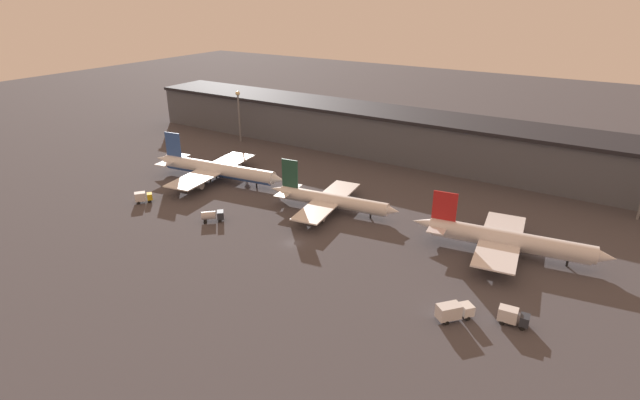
{
  "coord_description": "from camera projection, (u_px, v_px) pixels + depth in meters",
  "views": [
    {
      "loc": [
        64.06,
        -88.69,
        58.15
      ],
      "look_at": [
        -1.27,
        14.85,
        6.0
      ],
      "focal_mm": 28.0,
      "sensor_mm": 36.0,
      "label": 1
    }
  ],
  "objects": [
    {
      "name": "ground",
      "position": [
        292.0,
        243.0,
        123.25
      ],
      "size": [
        600.0,
        600.0,
        0.0
      ],
      "primitive_type": "plane",
      "color": "#423F44"
    },
    {
      "name": "terminal_building",
      "position": [
        416.0,
        137.0,
        180.8
      ],
      "size": [
        236.15,
        22.77,
        16.59
      ],
      "color": "#4C515B",
      "rests_on": "ground"
    },
    {
      "name": "airplane_0",
      "position": [
        216.0,
        169.0,
        162.11
      ],
      "size": [
        49.96,
        38.2,
        14.13
      ],
      "rotation": [
        0.0,
        0.0,
        0.13
      ],
      "color": "white",
      "rests_on": "ground"
    },
    {
      "name": "airplane_1",
      "position": [
        331.0,
        200.0,
        139.98
      ],
      "size": [
        39.27,
        31.98,
        13.4
      ],
      "rotation": [
        0.0,
        0.0,
        0.13
      ],
      "color": "white",
      "rests_on": "ground"
    },
    {
      "name": "airplane_2",
      "position": [
        507.0,
        240.0,
        116.84
      ],
      "size": [
        45.46,
        31.51,
        13.27
      ],
      "rotation": [
        0.0,
        0.0,
        0.13
      ],
      "color": "silver",
      "rests_on": "ground"
    },
    {
      "name": "service_vehicle_0",
      "position": [
        143.0,
        197.0,
        146.01
      ],
      "size": [
        4.71,
        5.19,
        3.22
      ],
      "rotation": [
        0.0,
        0.0,
        0.91
      ],
      "color": "gold",
      "rests_on": "ground"
    },
    {
      "name": "service_vehicle_1",
      "position": [
        512.0,
        316.0,
        92.85
      ],
      "size": [
        5.71,
        2.74,
        3.3
      ],
      "rotation": [
        0.0,
        0.0,
        0.08
      ],
      "color": "#282D38",
      "rests_on": "ground"
    },
    {
      "name": "service_vehicle_2",
      "position": [
        453.0,
        311.0,
        94.16
      ],
      "size": [
        6.6,
        7.09,
        3.47
      ],
      "rotation": [
        0.0,
        0.0,
        0.86
      ],
      "color": "white",
      "rests_on": "ground"
    },
    {
      "name": "service_vehicle_3",
      "position": [
        212.0,
        216.0,
        134.2
      ],
      "size": [
        5.91,
        5.72,
        2.91
      ],
      "rotation": [
        0.0,
        0.0,
        0.75
      ],
      "color": "#282D38",
      "rests_on": "ground"
    },
    {
      "name": "lamp_post_0",
      "position": [
        239.0,
        109.0,
        200.17
      ],
      "size": [
        1.8,
        1.8,
        20.55
      ],
      "color": "slate",
      "rests_on": "ground"
    }
  ]
}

